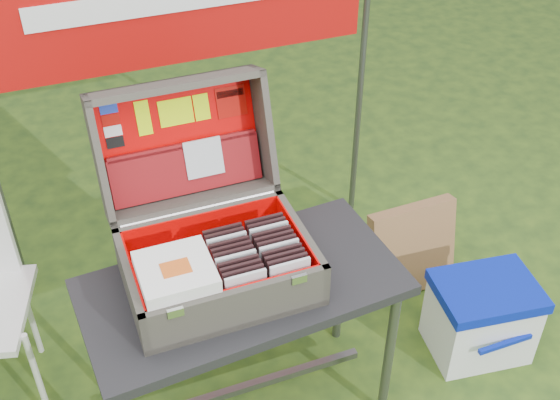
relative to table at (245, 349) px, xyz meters
name	(u,v)px	position (x,y,z in m)	size (l,w,h in m)	color
table	(245,349)	(0.00, 0.00, 0.00)	(1.09, 0.54, 0.68)	black
table_top	(243,287)	(0.00, 0.00, 0.32)	(1.09, 0.54, 0.04)	black
table_leg_fr	(388,358)	(0.48, -0.21, -0.02)	(0.04, 0.04, 0.64)	#59595B
table_leg_bl	(105,348)	(-0.48, 0.21, -0.02)	(0.04, 0.04, 0.64)	#59595B
table_leg_br	(340,282)	(0.48, 0.21, -0.02)	(0.04, 0.04, 0.64)	#59595B
table_brace	(247,387)	(0.00, 0.00, -0.22)	(0.94, 0.03, 0.03)	#59595B
suitcase	(210,210)	(-0.07, 0.08, 0.62)	(0.61, 0.60, 0.55)	#5D594E
suitcase_base_bottom	(220,282)	(-0.07, 0.02, 0.35)	(0.61, 0.44, 0.02)	#5D594E
suitcase_base_wall_front	(239,309)	(-0.07, -0.19, 0.42)	(0.61, 0.02, 0.16)	#5D594E
suitcase_base_wall_back	(202,229)	(-0.07, 0.23, 0.42)	(0.61, 0.02, 0.16)	#5D594E
suitcase_base_wall_left	(131,289)	(-0.37, 0.02, 0.42)	(0.02, 0.44, 0.16)	#5D594E
suitcase_base_wall_right	(301,246)	(0.22, 0.02, 0.42)	(0.02, 0.44, 0.16)	#5D594E
suitcase_liner_floor	(220,279)	(-0.07, 0.02, 0.37)	(0.57, 0.39, 0.01)	#E90004
suitcase_latch_left	(176,313)	(-0.27, -0.20, 0.49)	(0.05, 0.01, 0.03)	silver
suitcase_latch_right	(299,279)	(0.12, -0.20, 0.49)	(0.05, 0.01, 0.03)	silver
suitcase_hinge	(199,209)	(-0.07, 0.24, 0.50)	(0.02, 0.02, 0.55)	silver
suitcase_lid_back	(180,140)	(-0.07, 0.45, 0.66)	(0.61, 0.44, 0.02)	#5D594E
suitcase_lid_rim_far	(174,85)	(-0.07, 0.45, 0.88)	(0.61, 0.02, 0.16)	#5D594E
suitcase_lid_rim_near	(193,199)	(-0.07, 0.32, 0.49)	(0.61, 0.02, 0.16)	#5D594E
suitcase_lid_rim_left	(99,161)	(-0.37, 0.39, 0.69)	(0.02, 0.44, 0.16)	#5D594E
suitcase_lid_rim_right	(263,128)	(0.22, 0.39, 0.69)	(0.02, 0.44, 0.16)	#5D594E
suitcase_lid_liner	(180,141)	(-0.07, 0.44, 0.67)	(0.56, 0.39, 0.01)	#E90004
suitcase_liner_wall_front	(237,303)	(-0.07, -0.17, 0.43)	(0.57, 0.01, 0.14)	#E90004
suitcase_liner_wall_back	(203,229)	(-0.07, 0.21, 0.43)	(0.57, 0.01, 0.14)	#E90004
suitcase_liner_wall_left	(135,285)	(-0.35, 0.02, 0.43)	(0.01, 0.39, 0.14)	#E90004
suitcase_liner_wall_right	(297,244)	(0.21, 0.02, 0.43)	(0.01, 0.39, 0.14)	#E90004
suitcase_lid_pocket	(186,169)	(-0.07, 0.39, 0.58)	(0.55, 0.18, 0.03)	maroon
suitcase_pocket_edge	(183,146)	(-0.07, 0.41, 0.66)	(0.54, 0.02, 0.02)	maroon
suitcase_pocket_cd	(204,158)	(-0.01, 0.38, 0.61)	(0.14, 0.14, 0.01)	silver
lid_sticker_cc_a	(108,108)	(-0.30, 0.49, 0.82)	(0.06, 0.04, 0.00)	#1933B2
lid_sticker_cc_b	(111,120)	(-0.30, 0.47, 0.78)	(0.06, 0.04, 0.00)	#A30701
lid_sticker_cc_c	(113,131)	(-0.30, 0.46, 0.75)	(0.06, 0.04, 0.00)	white
lid_sticker_cc_d	(115,142)	(-0.30, 0.45, 0.71)	(0.06, 0.04, 0.00)	black
lid_card_neon_tall	(143,118)	(-0.19, 0.47, 0.77)	(0.05, 0.12, 0.00)	#CFFA03
lid_card_neon_main	(176,112)	(-0.07, 0.47, 0.77)	(0.12, 0.09, 0.00)	#CFFA03
lid_card_neon_small	(202,107)	(0.02, 0.47, 0.77)	(0.05, 0.09, 0.00)	#CFFA03
lid_sticker_band	(231,102)	(0.13, 0.47, 0.77)	(0.11, 0.11, 0.00)	#A30701
lid_sticker_band_bar	(230,93)	(0.13, 0.48, 0.80)	(0.10, 0.02, 0.00)	black
cd_left_0	(246,292)	(-0.03, -0.15, 0.45)	(0.14, 0.01, 0.16)	silver
cd_left_1	(244,287)	(-0.03, -0.13, 0.45)	(0.14, 0.01, 0.16)	black
cd_left_2	(241,282)	(-0.03, -0.10, 0.45)	(0.14, 0.01, 0.16)	black
cd_left_3	(239,277)	(-0.03, -0.08, 0.45)	(0.14, 0.01, 0.16)	black
cd_left_4	(237,272)	(-0.03, -0.05, 0.45)	(0.14, 0.01, 0.16)	silver
cd_left_5	(234,268)	(-0.03, -0.03, 0.45)	(0.14, 0.01, 0.16)	black
cd_left_6	(232,263)	(-0.03, -0.01, 0.45)	(0.14, 0.01, 0.16)	black
cd_left_7	(230,258)	(-0.03, 0.02, 0.45)	(0.14, 0.01, 0.16)	black
cd_left_8	(228,254)	(-0.03, 0.04, 0.45)	(0.14, 0.01, 0.16)	silver
cd_left_9	(225,249)	(-0.03, 0.07, 0.45)	(0.14, 0.01, 0.16)	black
cd_left_10	(223,245)	(-0.03, 0.09, 0.45)	(0.14, 0.01, 0.16)	black
cd_right_0	(290,280)	(0.11, -0.15, 0.45)	(0.14, 0.01, 0.16)	silver
cd_right_1	(287,275)	(0.11, -0.13, 0.45)	(0.14, 0.01, 0.16)	black
cd_right_2	(284,271)	(0.11, -0.10, 0.45)	(0.14, 0.01, 0.16)	black
cd_right_3	(282,266)	(0.11, -0.08, 0.45)	(0.14, 0.01, 0.16)	black
cd_right_4	(279,261)	(0.11, -0.05, 0.45)	(0.14, 0.01, 0.16)	silver
cd_right_5	(277,257)	(0.11, -0.03, 0.45)	(0.14, 0.01, 0.16)	black
cd_right_6	(274,252)	(0.11, -0.01, 0.45)	(0.14, 0.01, 0.16)	black
cd_right_7	(271,248)	(0.11, 0.02, 0.45)	(0.14, 0.01, 0.16)	black
cd_right_8	(269,243)	(0.11, 0.04, 0.45)	(0.14, 0.01, 0.16)	silver
cd_right_9	(267,239)	(0.11, 0.07, 0.45)	(0.14, 0.01, 0.16)	black
cd_right_10	(264,235)	(0.11, 0.09, 0.45)	(0.14, 0.01, 0.16)	black
songbook_0	(176,276)	(-0.23, -0.06, 0.51)	(0.23, 0.23, 0.01)	white
songbook_1	(176,275)	(-0.23, -0.06, 0.51)	(0.23, 0.23, 0.01)	white
songbook_2	(176,274)	(-0.23, -0.06, 0.52)	(0.23, 0.23, 0.01)	white
songbook_3	(176,273)	(-0.23, -0.06, 0.52)	(0.23, 0.23, 0.01)	white
songbook_4	(176,271)	(-0.23, -0.06, 0.53)	(0.23, 0.23, 0.01)	white
songbook_5	(175,270)	(-0.23, -0.06, 0.53)	(0.23, 0.23, 0.01)	white
songbook_6	(175,269)	(-0.23, -0.06, 0.54)	(0.23, 0.23, 0.01)	white
songbook_7	(175,268)	(-0.23, -0.06, 0.54)	(0.23, 0.23, 0.01)	white
songbook_8	(175,267)	(-0.23, -0.06, 0.55)	(0.23, 0.23, 0.01)	white
songbook_graphic	(176,268)	(-0.23, -0.07, 0.55)	(0.09, 0.07, 0.00)	#D85919
cooler	(481,317)	(1.01, -0.06, -0.16)	(0.41, 0.31, 0.36)	white
cooler_body	(480,321)	(1.01, -0.06, -0.18)	(0.39, 0.29, 0.31)	white
cooler_lid	(488,291)	(1.01, -0.06, 0.00)	(0.41, 0.31, 0.05)	#061BA2
cooler_handle	(505,344)	(1.01, -0.23, -0.14)	(0.24, 0.02, 0.02)	#061BA2
chair_leg_fr	(38,380)	(-0.74, 0.22, -0.10)	(0.02, 0.02, 0.49)	silver
chair_leg_br	(29,311)	(-0.74, 0.59, -0.10)	(0.02, 0.02, 0.49)	silver
chair_upright_right	(0,218)	(-0.74, 0.61, 0.38)	(0.02, 0.02, 0.46)	silver
cardboard_box	(412,249)	(0.93, 0.38, -0.12)	(0.42, 0.07, 0.44)	olive
banner_post_right	(362,65)	(0.94, 1.01, 0.51)	(0.03, 0.03, 1.70)	#59595B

